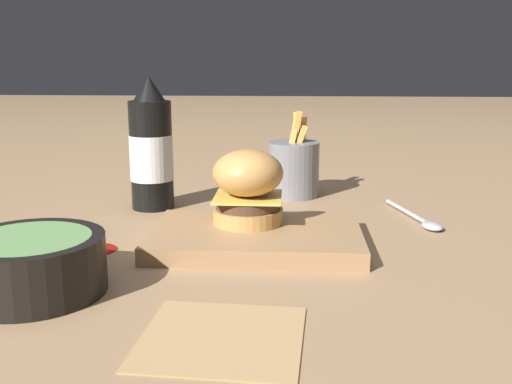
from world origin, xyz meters
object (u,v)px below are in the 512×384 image
serving_board (256,237)px  spoon (422,220)px  ketchup_bottle (151,151)px  burger (248,186)px  fries_basket (294,168)px  side_bowl (31,264)px

serving_board → spoon: size_ratio=1.60×
ketchup_bottle → serving_board: bearing=133.3°
spoon → ketchup_bottle: bearing=-115.2°
serving_board → burger: (0.01, -0.03, 0.06)m
fries_basket → spoon: 0.26m
spoon → side_bowl: bearing=-73.2°
fries_basket → side_bowl: (0.28, 0.47, -0.02)m
burger → spoon: burger is taller
fries_basket → side_bowl: size_ratio=0.99×
serving_board → burger: size_ratio=2.74×
ketchup_bottle → side_bowl: ketchup_bottle is taller
serving_board → fries_basket: 0.30m
burger → serving_board: bearing=113.2°
spoon → fries_basket: bearing=-147.5°
side_bowl → fries_basket: bearing=-120.5°
burger → ketchup_bottle: (0.17, -0.16, 0.02)m
burger → fries_basket: (-0.06, -0.26, -0.02)m
serving_board → fries_basket: fries_basket is taller
ketchup_bottle → fries_basket: 0.26m
fries_basket → spoon: bearing=137.8°
serving_board → side_bowl: size_ratio=1.78×
ketchup_bottle → side_bowl: 0.38m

